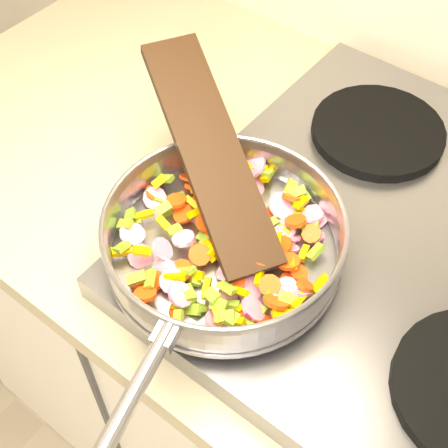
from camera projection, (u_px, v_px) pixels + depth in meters
The scene contains 6 objects.
cooktop at pixel (416, 254), 0.79m from camera, with size 0.60×0.60×0.04m, color #939399.
grate_fl at pixel (264, 256), 0.75m from camera, with size 0.19×0.19×0.02m, color black.
grate_bl at pixel (378, 131), 0.89m from camera, with size 0.19×0.19×0.02m, color black.
saute_pan at pixel (223, 237), 0.72m from camera, with size 0.33×0.48×0.06m.
vegetable_heap at pixel (231, 242), 0.73m from camera, with size 0.26×0.26×0.05m.
wooden_spatula at pixel (210, 151), 0.75m from camera, with size 0.32×0.07×0.01m, color black.
Camera 1 is at (-0.61, 1.15, 1.56)m, focal length 50.00 mm.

